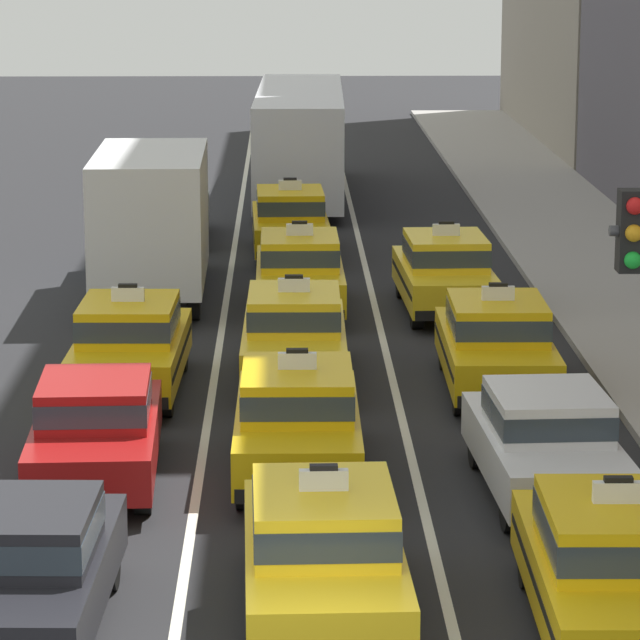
{
  "coord_description": "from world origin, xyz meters",
  "views": [
    {
      "loc": [
        -0.32,
        -15.99,
        7.91
      ],
      "look_at": [
        0.28,
        13.38,
        1.3
      ],
      "focal_mm": 98.08,
      "sensor_mm": 36.0,
      "label": 1
    }
  ],
  "objects_px": {
    "taxi_center_fourth": "(300,271)",
    "sedan_right_second": "(546,440)",
    "taxi_center_fifth": "(290,221)",
    "bus_center_sixth": "(300,137)",
    "box_truck_left_fourth": "(153,216)",
    "sedan_left_second": "(96,427)",
    "taxi_right_nearest": "(613,565)",
    "taxi_center_second": "(297,419)",
    "taxi_left_third": "(130,344)",
    "taxi_center_third": "(294,334)",
    "taxi_center_nearest": "(323,552)",
    "taxi_right_third": "(496,343)",
    "taxi_right_fourth": "(445,271)",
    "sedan_left_nearest": "(26,566)",
    "sedan_left_fifth": "(173,207)"
  },
  "relations": [
    {
      "from": "taxi_center_fourth",
      "to": "sedan_right_second",
      "type": "distance_m",
      "value": 12.78
    },
    {
      "from": "taxi_center_fifth",
      "to": "bus_center_sixth",
      "type": "bearing_deg",
      "value": 87.99
    },
    {
      "from": "sedan_right_second",
      "to": "box_truck_left_fourth",
      "type": "bearing_deg",
      "value": 115.09
    },
    {
      "from": "sedan_left_second",
      "to": "taxi_right_nearest",
      "type": "height_order",
      "value": "taxi_right_nearest"
    },
    {
      "from": "taxi_center_second",
      "to": "taxi_right_nearest",
      "type": "height_order",
      "value": "same"
    },
    {
      "from": "sedan_left_second",
      "to": "sedan_right_second",
      "type": "distance_m",
      "value": 6.47
    },
    {
      "from": "taxi_left_third",
      "to": "taxi_center_third",
      "type": "relative_size",
      "value": 1.0
    },
    {
      "from": "box_truck_left_fourth",
      "to": "taxi_right_nearest",
      "type": "distance_m",
      "value": 20.15
    },
    {
      "from": "taxi_center_nearest",
      "to": "taxi_center_third",
      "type": "distance_m",
      "value": 11.11
    },
    {
      "from": "bus_center_sixth",
      "to": "taxi_right_third",
      "type": "distance_m",
      "value": 22.83
    },
    {
      "from": "sedan_left_second",
      "to": "taxi_right_nearest",
      "type": "xyz_separation_m",
      "value": [
        6.45,
        -5.82,
        0.03
      ]
    },
    {
      "from": "taxi_right_fourth",
      "to": "bus_center_sixth",
      "type": "bearing_deg",
      "value": 100.14
    },
    {
      "from": "sedan_left_nearest",
      "to": "bus_center_sixth",
      "type": "height_order",
      "value": "bus_center_sixth"
    },
    {
      "from": "sedan_left_nearest",
      "to": "taxi_right_third",
      "type": "distance_m",
      "value": 12.51
    },
    {
      "from": "box_truck_left_fourth",
      "to": "taxi_right_fourth",
      "type": "distance_m",
      "value": 6.52
    },
    {
      "from": "box_truck_left_fourth",
      "to": "bus_center_sixth",
      "type": "xyz_separation_m",
      "value": [
        3.33,
        14.4,
        0.04
      ]
    },
    {
      "from": "sedan_left_fifth",
      "to": "taxi_right_nearest",
      "type": "height_order",
      "value": "taxi_right_nearest"
    },
    {
      "from": "taxi_center_fourth",
      "to": "taxi_center_fifth",
      "type": "height_order",
      "value": "same"
    },
    {
      "from": "taxi_right_fourth",
      "to": "taxi_right_third",
      "type": "bearing_deg",
      "value": -87.26
    },
    {
      "from": "taxi_right_nearest",
      "to": "sedan_right_second",
      "type": "distance_m",
      "value": 5.06
    },
    {
      "from": "taxi_center_fourth",
      "to": "bus_center_sixth",
      "type": "height_order",
      "value": "bus_center_sixth"
    },
    {
      "from": "sedan_left_fifth",
      "to": "taxi_right_nearest",
      "type": "distance_m",
      "value": 27.06
    },
    {
      "from": "box_truck_left_fourth",
      "to": "taxi_center_nearest",
      "type": "distance_m",
      "value": 18.83
    },
    {
      "from": "taxi_center_third",
      "to": "bus_center_sixth",
      "type": "bearing_deg",
      "value": 89.18
    },
    {
      "from": "sedan_left_second",
      "to": "taxi_right_third",
      "type": "distance_m",
      "value": 8.14
    },
    {
      "from": "bus_center_sixth",
      "to": "taxi_right_third",
      "type": "xyz_separation_m",
      "value": [
        3.19,
        -22.59,
        -0.94
      ]
    },
    {
      "from": "taxi_left_third",
      "to": "bus_center_sixth",
      "type": "bearing_deg",
      "value": 82.03
    },
    {
      "from": "sedan_left_second",
      "to": "taxi_left_third",
      "type": "height_order",
      "value": "taxi_left_third"
    },
    {
      "from": "box_truck_left_fourth",
      "to": "sedan_right_second",
      "type": "distance_m",
      "value": 15.46
    },
    {
      "from": "taxi_center_fourth",
      "to": "taxi_center_fifth",
      "type": "bearing_deg",
      "value": 91.56
    },
    {
      "from": "taxi_center_fourth",
      "to": "bus_center_sixth",
      "type": "xyz_separation_m",
      "value": [
        0.16,
        16.05,
        0.94
      ]
    },
    {
      "from": "sedan_left_fifth",
      "to": "sedan_right_second",
      "type": "bearing_deg",
      "value": -72.79
    },
    {
      "from": "sedan_left_nearest",
      "to": "taxi_center_second",
      "type": "distance_m",
      "value": 6.67
    },
    {
      "from": "taxi_left_third",
      "to": "sedan_left_fifth",
      "type": "relative_size",
      "value": 1.06
    },
    {
      "from": "taxi_center_second",
      "to": "taxi_center_third",
      "type": "bearing_deg",
      "value": 90.15
    },
    {
      "from": "taxi_left_third",
      "to": "sedan_left_fifth",
      "type": "bearing_deg",
      "value": 90.74
    },
    {
      "from": "taxi_center_nearest",
      "to": "taxi_right_third",
      "type": "xyz_separation_m",
      "value": [
        3.23,
        10.33,
        0.0
      ]
    },
    {
      "from": "sedan_left_second",
      "to": "taxi_center_nearest",
      "type": "distance_m",
      "value": 6.19
    },
    {
      "from": "sedan_left_second",
      "to": "sedan_left_fifth",
      "type": "bearing_deg",
      "value": 90.39
    },
    {
      "from": "sedan_left_fifth",
      "to": "taxi_center_second",
      "type": "bearing_deg",
      "value": -81.36
    },
    {
      "from": "taxi_left_third",
      "to": "taxi_center_fifth",
      "type": "xyz_separation_m",
      "value": [
        2.82,
        12.95,
        0.0
      ]
    },
    {
      "from": "taxi_center_nearest",
      "to": "taxi_center_second",
      "type": "height_order",
      "value": "same"
    },
    {
      "from": "bus_center_sixth",
      "to": "sedan_right_second",
      "type": "bearing_deg",
      "value": -83.55
    },
    {
      "from": "sedan_left_fifth",
      "to": "taxi_center_second",
      "type": "relative_size",
      "value": 0.95
    },
    {
      "from": "taxi_left_third",
      "to": "taxi_right_third",
      "type": "xyz_separation_m",
      "value": [
        6.35,
        -0.04,
        0.0
      ]
    },
    {
      "from": "sedan_left_fifth",
      "to": "taxi_center_fifth",
      "type": "xyz_separation_m",
      "value": [
        3.02,
        -2.42,
        0.03
      ]
    },
    {
      "from": "taxi_center_third",
      "to": "sedan_right_second",
      "type": "xyz_separation_m",
      "value": [
        3.52,
        -6.55,
        -0.03
      ]
    },
    {
      "from": "sedan_left_second",
      "to": "taxi_right_fourth",
      "type": "bearing_deg",
      "value": 61.99
    },
    {
      "from": "taxi_center_fourth",
      "to": "taxi_right_fourth",
      "type": "xyz_separation_m",
      "value": [
        3.05,
        -0.08,
        0.0
      ]
    },
    {
      "from": "taxi_left_third",
      "to": "taxi_center_third",
      "type": "height_order",
      "value": "same"
    }
  ]
}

